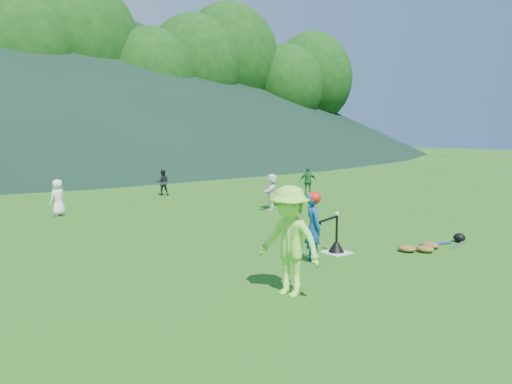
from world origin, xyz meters
The scene contains 13 objects.
ground centered at (0.00, 0.00, 0.00)m, with size 120.00×120.00×0.00m, color #235613.
home_plate centered at (0.00, 0.00, 0.01)m, with size 0.45×0.45×0.02m, color silver.
baseball centered at (0.00, 0.00, 0.74)m, with size 0.08×0.08×0.08m, color white.
batter_child centered at (-0.77, -0.20, 0.60)m, with size 0.43×0.29×1.19m, color navy.
adult_coach centered at (-2.27, -1.32, 0.75)m, with size 0.97×0.56×1.51m, color #92F147.
fielder_a centered at (-2.96, 7.43, 0.49)m, with size 0.48×0.31×0.98m, color white.
fielder_b centered at (1.26, 9.80, 0.46)m, with size 0.45×0.35×0.93m, color black.
fielder_c centered at (5.36, 6.64, 0.51)m, with size 0.60×0.25×1.02m, color #206B2F.
fielder_d centered at (2.32, 4.87, 0.52)m, with size 0.97×0.31×1.04m, color white.
batting_tee centered at (0.00, 0.00, 0.13)m, with size 0.30×0.30×0.68m.
batter_gear centered at (-0.75, -0.20, 1.08)m, with size 0.73×0.26×0.55m.
equipment_pile centered at (1.73, -0.84, 0.07)m, with size 1.80×0.63×0.19m.
outfield_fence centered at (0.00, 28.00, 0.70)m, with size 70.07×0.08×1.33m.
Camera 1 is at (-6.57, -6.38, 2.21)m, focal length 35.00 mm.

